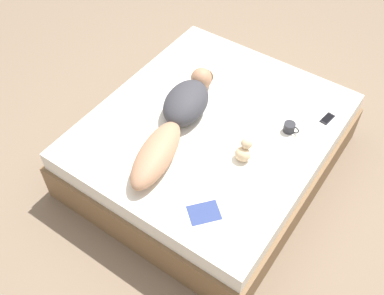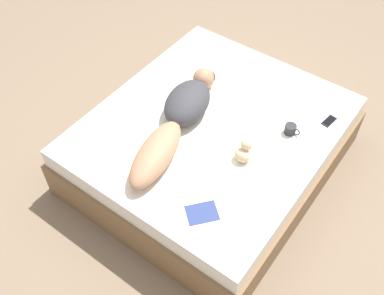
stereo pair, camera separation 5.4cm
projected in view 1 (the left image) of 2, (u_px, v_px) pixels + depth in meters
ground_plane at (210, 164)px, 3.91m from camera, size 12.00×12.00×0.00m
bed at (211, 145)px, 3.71m from camera, size 1.80×2.05×0.52m
person at (177, 118)px, 3.41m from camera, size 0.53×1.34×0.22m
open_magazine at (199, 199)px, 3.04m from camera, size 0.57×0.55×0.01m
coffee_mug at (290, 127)px, 3.43m from camera, size 0.13×0.09×0.08m
cell_phone at (327, 119)px, 3.54m from camera, size 0.08×0.14×0.01m
plush_toy at (244, 151)px, 3.23m from camera, size 0.12×0.14×0.17m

